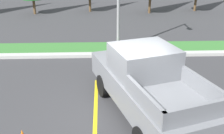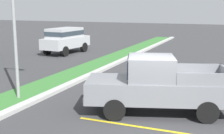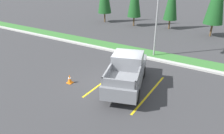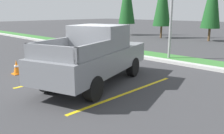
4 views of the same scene
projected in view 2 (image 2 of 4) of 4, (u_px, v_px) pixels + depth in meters
ground_plane at (154, 118)px, 10.81m from camera, size 120.00×120.00×0.00m
parking_line_near at (147, 128)px, 9.94m from camera, size 0.12×4.80×0.01m
parking_line_far at (167, 101)px, 12.75m from camera, size 0.12×4.80×0.01m
curb_strip at (35, 100)px, 12.66m from camera, size 56.00×0.40×0.15m
grass_median at (13, 98)px, 13.08m from camera, size 56.00×1.80×0.06m
pickup_truck_main at (158, 85)px, 11.15m from camera, size 3.39×5.55×2.10m
suv_distant at (65, 39)px, 25.40m from camera, size 4.73×2.25×2.10m
street_light at (16, 4)px, 12.27m from camera, size 0.24×1.49×6.76m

